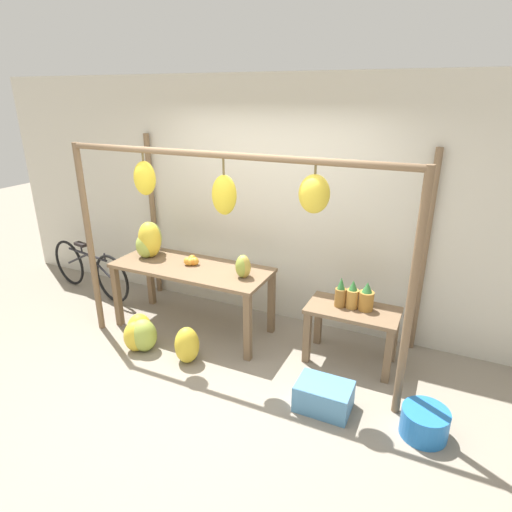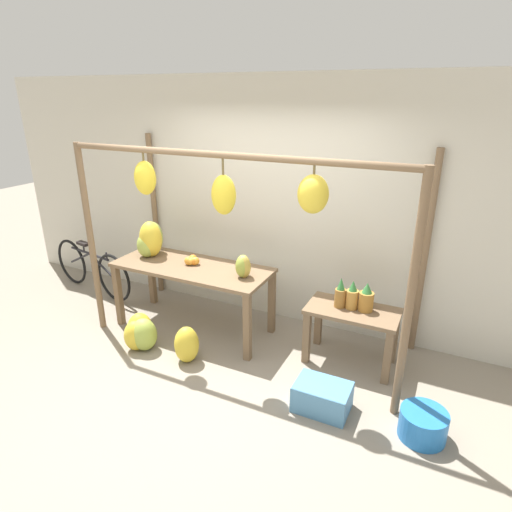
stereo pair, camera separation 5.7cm
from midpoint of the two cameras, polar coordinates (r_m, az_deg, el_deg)
name	(u,v)px [view 1 (the left image)]	position (r m, az deg, el deg)	size (l,w,h in m)	color
ground_plane	(205,387)	(4.25, -7.26, -16.94)	(20.00, 20.00, 0.00)	gray
shop_wall_back	(274,204)	(4.95, 2.07, 6.96)	(8.00, 0.08, 2.80)	beige
stall_awning	(238,213)	(4.04, -2.78, 5.78)	(3.42, 1.26, 2.13)	brown
display_table_main	(192,275)	(4.87, -8.90, -2.51)	(1.80, 0.71, 0.79)	brown
display_table_side	(352,321)	(4.41, 12.32, -8.44)	(0.90, 0.48, 0.60)	brown
banana_pile_on_table	(149,240)	(5.17, -14.35, 2.02)	(0.37, 0.42, 0.42)	gold
orange_pile	(192,261)	(4.86, -8.89, -0.63)	(0.16, 0.18, 0.09)	orange
pineapple_cluster	(355,296)	(4.31, 12.73, -5.27)	(0.37, 0.16, 0.31)	olive
banana_pile_ground_left	(140,334)	(4.82, -15.54, -9.94)	(0.46, 0.45, 0.38)	#9EB247
banana_pile_ground_right	(186,346)	(4.51, -9.67, -11.77)	(0.35, 0.34, 0.40)	gold
fruit_crate_white	(324,396)	(3.96, 8.59, -18.01)	(0.47, 0.34, 0.24)	#4C84B2
blue_bucket	(424,423)	(3.91, 21.13, -20.03)	(0.37, 0.37, 0.24)	blue
parked_bicycle	(89,269)	(6.26, -21.57, -1.65)	(1.60, 0.33, 0.70)	black
papaya_pile	(243,266)	(4.44, -2.05, -1.40)	(0.19, 0.19, 0.24)	#93A33D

